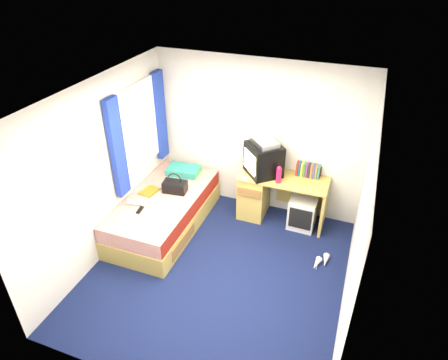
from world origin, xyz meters
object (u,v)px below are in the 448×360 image
at_px(water_bottle, 135,202).
at_px(white_heels, 321,262).
at_px(bed, 164,212).
at_px(pillow, 183,170).
at_px(picture_frame, 320,173).
at_px(pink_water_bottle, 279,175).
at_px(crt_tv, 263,159).
at_px(aerosol_can, 278,169).
at_px(magazine, 150,191).
at_px(colour_swatch_fan, 143,218).
at_px(desk, 265,193).
at_px(handbag, 175,186).
at_px(vcr, 265,142).
at_px(storage_cube, 303,212).
at_px(towel, 169,212).
at_px(remote_control, 140,210).

relative_size(water_bottle, white_heels, 0.61).
xyz_separation_m(bed, pillow, (-0.00, 0.70, 0.33)).
xyz_separation_m(picture_frame, water_bottle, (-2.35, -1.32, -0.24)).
bearing_deg(pillow, pink_water_bottle, -2.24).
relative_size(crt_tv, aerosol_can, 3.39).
relative_size(magazine, colour_swatch_fan, 1.27).
relative_size(pillow, pink_water_bottle, 2.13).
xyz_separation_m(desk, handbag, (-1.22, -0.63, 0.23)).
xyz_separation_m(desk, water_bottle, (-1.60, -1.13, 0.17)).
height_order(crt_tv, pink_water_bottle, crt_tv).
xyz_separation_m(vcr, white_heels, (1.08, -0.82, -1.23)).
bearing_deg(storage_cube, white_heels, -59.59).
bearing_deg(handbag, desk, 21.08).
bearing_deg(storage_cube, picture_frame, 62.96).
relative_size(picture_frame, white_heels, 0.42).
distance_m(picture_frame, white_heels, 1.31).
distance_m(colour_swatch_fan, white_heels, 2.47).
bearing_deg(storage_cube, water_bottle, -153.02).
bearing_deg(pillow, vcr, 4.87).
bearing_deg(towel, water_bottle, 175.39).
relative_size(crt_tv, colour_swatch_fan, 2.97).
distance_m(crt_tv, remote_control, 1.92).
bearing_deg(magazine, picture_frame, 22.25).
height_order(pillow, towel, pillow).
bearing_deg(magazine, bed, -10.78).
bearing_deg(storage_cube, desk, 175.26).
height_order(pillow, picture_frame, picture_frame).
distance_m(storage_cube, colour_swatch_fan, 2.35).
height_order(pink_water_bottle, towel, pink_water_bottle).
bearing_deg(water_bottle, remote_control, -36.42).
relative_size(towel, water_bottle, 1.32).
xyz_separation_m(vcr, colour_swatch_fan, (-1.27, -1.37, -0.72)).
relative_size(storage_cube, crt_tv, 0.74).
bearing_deg(towel, handbag, 108.05).
height_order(desk, white_heels, desk).
xyz_separation_m(vcr, remote_control, (-1.41, -1.23, -0.72)).
distance_m(picture_frame, towel, 2.26).
distance_m(towel, remote_control, 0.43).
bearing_deg(vcr, crt_tv, -91.61).
relative_size(bed, vcr, 4.99).
bearing_deg(magazine, storage_cube, 17.62).
bearing_deg(storage_cube, towel, -144.81).
bearing_deg(colour_swatch_fan, magazine, 112.44).
bearing_deg(colour_swatch_fan, storage_cube, 33.86).
xyz_separation_m(pillow, handbag, (0.11, -0.52, 0.04)).
distance_m(water_bottle, white_heels, 2.70).
distance_m(desk, vcr, 0.86).
relative_size(desk, storage_cube, 2.68).
bearing_deg(desk, bed, -148.70).
height_order(bed, storage_cube, bed).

